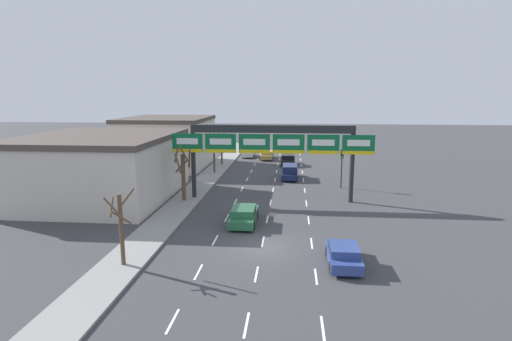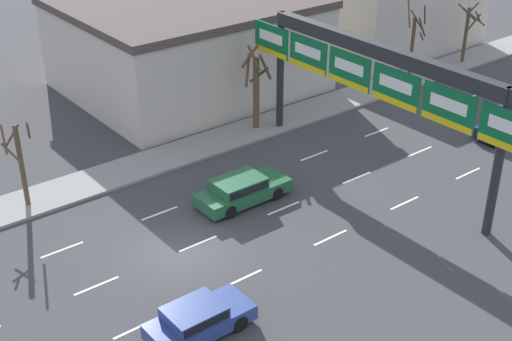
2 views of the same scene
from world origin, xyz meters
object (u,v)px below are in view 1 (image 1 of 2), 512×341
Objects in this scene: tree_bare_second at (215,151)px; suv_navy at (290,171)px; car_green at (244,214)px; tree_bare_closest at (121,225)px; traffic_light_near_gantry at (342,161)px; tree_bare_third at (183,172)px; car_black at (288,159)px; sign_gantry at (271,140)px; car_blue at (344,254)px; car_gold at (267,155)px; car_white at (249,152)px; tree_bare_furthest at (223,147)px.

suv_navy is at bearing -12.85° from tree_bare_second.
tree_bare_closest is at bearing -125.63° from car_green.
traffic_light_near_gantry is 0.74× the size of tree_bare_second.
suv_navy is (3.46, 17.02, 0.20)m from car_green.
tree_bare_third is at bearing 137.18° from car_green.
car_green is at bearing -101.48° from suv_navy.
car_black reaches higher than car_green.
suv_navy is 0.88× the size of tree_bare_third.
sign_gantry reaches higher than tree_bare_second.
car_green is 17.36m from suv_navy.
car_blue is 13.00m from tree_bare_closest.
sign_gantry is 4.08× the size of suv_navy.
car_black is at bearing -56.18° from car_gold.
sign_gantry is 8.68m from tree_bare_third.
sign_gantry reaches higher than tree_bare_third.
car_white reaches higher than car_gold.
tree_bare_furthest is (-5.87, -6.02, 1.94)m from car_gold.
traffic_light_near_gantry is at bearing 38.56° from sign_gantry.
suv_navy reaches higher than car_green.
traffic_light_near_gantry reaches higher than car_blue.
tree_bare_second reaches higher than car_gold.
tree_bare_third is (-15.28, -6.91, -0.17)m from traffic_light_near_gantry.
traffic_light_near_gantry reaches higher than car_green.
tree_bare_closest reaches higher than suv_navy.
car_blue is 20.11m from traffic_light_near_gantry.
car_blue is 0.73× the size of tree_bare_second.
tree_bare_third is 19.33m from tree_bare_furthest.
car_white reaches higher than car_blue.
car_gold is 26.19m from tree_bare_third.
tree_bare_closest is (-12.79, -1.39, 1.86)m from car_blue.
car_white is at bearing 133.51° from car_black.
tree_bare_furthest reaches higher than car_white.
tree_bare_third is at bearing -103.81° from car_gold.
car_gold is 40.17m from tree_bare_closest.
car_blue is at bearing -70.59° from sign_gantry.
suv_navy is at bearing 97.72° from car_blue.
car_green is (0.11, -31.22, 0.02)m from car_gold.
suv_navy is at bearing 48.68° from tree_bare_third.
sign_gantry is 3.81× the size of car_gold.
car_green is at bearing -84.50° from car_white.
car_green is at bearing -89.80° from car_gold.
tree_bare_furthest is at bearing 140.22° from traffic_light_near_gantry.
tree_bare_third is (-6.23, -25.35, 2.10)m from car_gold.
car_blue is at bearing 6.20° from tree_bare_closest.
car_black is at bearing 91.86° from suv_navy.
car_blue is 0.89× the size of suv_navy.
suv_navy is 7.22m from traffic_light_near_gantry.
tree_bare_second is at bearing 115.72° from car_blue.
car_white reaches higher than car_green.
car_green is 26.54m from car_black.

